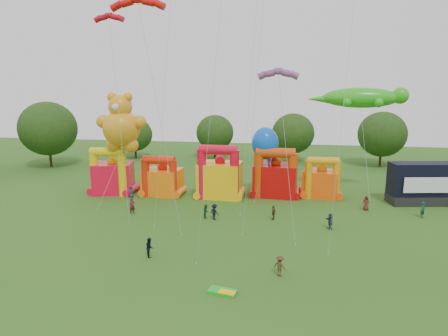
% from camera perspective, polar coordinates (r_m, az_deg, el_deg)
% --- Properties ---
extents(ground, '(160.00, 160.00, 0.00)m').
position_cam_1_polar(ground, '(29.47, -6.33, -18.34)').
color(ground, '#2A5919').
rests_on(ground, ground).
extents(tree_ring, '(121.07, 123.14, 12.07)m').
position_cam_1_polar(tree_ring, '(27.78, -8.59, -6.16)').
color(tree_ring, '#352314').
rests_on(tree_ring, ground).
extents(bouncy_castle_0, '(5.98, 5.19, 6.64)m').
position_cam_1_polar(bouncy_castle_0, '(57.63, -15.65, -1.05)').
color(bouncy_castle_0, red).
rests_on(bouncy_castle_0, ground).
extents(bouncy_castle_1, '(5.29, 4.43, 5.65)m').
position_cam_1_polar(bouncy_castle_1, '(55.34, -8.84, -1.65)').
color(bouncy_castle_1, orange).
rests_on(bouncy_castle_1, ground).
extents(bouncy_castle_2, '(5.70, 4.63, 7.30)m').
position_cam_1_polar(bouncy_castle_2, '(53.48, -0.62, -1.31)').
color(bouncy_castle_2, '#FFB90D').
rests_on(bouncy_castle_2, ground).
extents(bouncy_castle_3, '(5.99, 4.92, 6.82)m').
position_cam_1_polar(bouncy_castle_3, '(54.61, 7.35, -1.33)').
color(bouncy_castle_3, red).
rests_on(bouncy_castle_3, ground).
extents(bouncy_castle_4, '(5.33, 4.66, 5.67)m').
position_cam_1_polar(bouncy_castle_4, '(55.26, 13.74, -1.85)').
color(bouncy_castle_4, '#FE530D').
rests_on(bouncy_castle_4, ground).
extents(stage_trailer, '(8.73, 4.58, 5.30)m').
position_cam_1_polar(stage_trailer, '(56.62, 26.52, -2.03)').
color(stage_trailer, black).
rests_on(stage_trailer, ground).
extents(teddy_bear_kite, '(6.83, 9.26, 14.03)m').
position_cam_1_polar(teddy_bear_kite, '(53.99, -14.74, 4.58)').
color(teddy_bear_kite, orange).
rests_on(teddy_bear_kite, ground).
extents(gecko_kite, '(13.08, 10.16, 14.69)m').
position_cam_1_polar(gecko_kite, '(55.10, 19.24, 6.01)').
color(gecko_kite, green).
rests_on(gecko_kite, ground).
extents(octopus_kite, '(3.59, 5.51, 9.50)m').
position_cam_1_polar(octopus_kite, '(53.54, 5.69, 1.90)').
color(octopus_kite, blue).
rests_on(octopus_kite, ground).
extents(parafoil_kites, '(24.99, 12.98, 24.07)m').
position_cam_1_polar(parafoil_kites, '(44.84, -10.42, 6.78)').
color(parafoil_kites, red).
rests_on(parafoil_kites, ground).
extents(diamond_kites, '(20.15, 20.03, 41.08)m').
position_cam_1_polar(diamond_kites, '(40.72, 2.64, 14.74)').
color(diamond_kites, red).
rests_on(diamond_kites, ground).
extents(folded_kite_bundle, '(2.15, 1.39, 0.31)m').
position_cam_1_polar(folded_kite_bundle, '(30.12, -0.18, -17.26)').
color(folded_kite_bundle, green).
rests_on(folded_kite_bundle, ground).
extents(spectator_0, '(0.83, 0.57, 1.62)m').
position_cam_1_polar(spectator_0, '(55.15, -13.14, -3.31)').
color(spectator_0, '#2B3049').
rests_on(spectator_0, ground).
extents(spectator_1, '(0.86, 0.82, 1.97)m').
position_cam_1_polar(spectator_1, '(47.96, -12.98, -5.32)').
color(spectator_1, '#581923').
rests_on(spectator_1, ground).
extents(spectator_2, '(0.65, 0.81, 1.56)m').
position_cam_1_polar(spectator_2, '(45.53, -2.57, -6.21)').
color(spectator_2, '#163823').
rests_on(spectator_2, ground).
extents(spectator_3, '(1.34, 1.17, 1.80)m').
position_cam_1_polar(spectator_3, '(44.94, -1.38, -6.28)').
color(spectator_3, black).
rests_on(spectator_3, ground).
extents(spectator_4, '(0.72, 1.05, 1.65)m').
position_cam_1_polar(spectator_4, '(45.24, 7.07, -6.34)').
color(spectator_4, '#463B1C').
rests_on(spectator_4, ground).
extents(spectator_5, '(0.88, 1.65, 1.70)m').
position_cam_1_polar(spectator_5, '(43.47, 14.93, -7.37)').
color(spectator_5, '#25263E').
rests_on(spectator_5, ground).
extents(spectator_6, '(1.03, 0.88, 1.78)m').
position_cam_1_polar(spectator_6, '(51.22, 19.63, -4.73)').
color(spectator_6, maroon).
rests_on(spectator_6, ground).
extents(spectator_7, '(0.77, 0.81, 1.87)m').
position_cam_1_polar(spectator_7, '(50.88, 26.53, -5.35)').
color(spectator_7, '#173A2B').
rests_on(spectator_7, ground).
extents(spectator_8, '(0.91, 1.01, 1.71)m').
position_cam_1_polar(spectator_8, '(36.19, -10.57, -11.07)').
color(spectator_8, black).
rests_on(spectator_8, ground).
extents(spectator_9, '(1.26, 1.10, 1.69)m').
position_cam_1_polar(spectator_9, '(32.53, 7.99, -13.68)').
color(spectator_9, '#43311A').
rests_on(spectator_9, ground).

